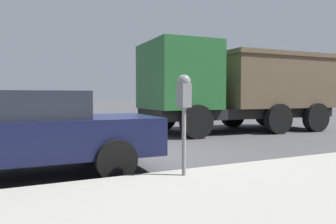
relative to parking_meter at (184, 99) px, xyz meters
name	(u,v)px	position (x,y,z in m)	size (l,w,h in m)	color
ground_plane	(114,158)	(2.55, 0.30, -1.26)	(220.00, 220.00, 0.00)	#424244
parking_meter	(184,99)	(0.00, 0.00, 0.00)	(0.21, 0.19, 1.45)	gray
car_navy	(11,131)	(1.62, 2.25, -0.52)	(2.05, 4.62, 1.38)	#14193D
dump_truck	(238,85)	(5.70, -5.40, 0.43)	(3.24, 7.22, 3.10)	black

